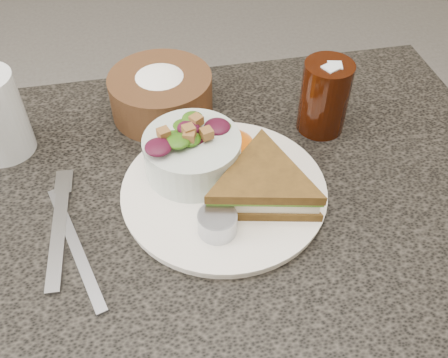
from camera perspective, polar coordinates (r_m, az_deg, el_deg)
name	(u,v)px	position (r m, az deg, el deg)	size (l,w,h in m)	color
dining_table	(197,342)	(1.00, -3.14, -18.10)	(1.00, 0.70, 0.75)	black
dinner_plate	(224,191)	(0.70, 0.00, -1.36)	(0.28, 0.28, 0.01)	silver
sandwich	(263,185)	(0.67, 4.51, -0.67)	(0.18, 0.18, 0.05)	#573B16
salad_bowl	(192,149)	(0.70, -3.66, 3.49)	(0.14, 0.14, 0.08)	#B5C2BA
dressing_ramekin	(217,223)	(0.64, -0.76, -5.06)	(0.05, 0.05, 0.03)	#A3A8B3
orange_wedge	(231,136)	(0.76, 0.83, 4.94)	(0.07, 0.07, 0.03)	orange
fork	(59,233)	(0.70, -18.37, -5.83)	(0.02, 0.19, 0.01)	gray
knife	(75,246)	(0.68, -16.64, -7.32)	(0.01, 0.22, 0.00)	#9B9DA6
bread_basket	(161,88)	(0.83, -7.26, 10.26)	(0.17, 0.17, 0.09)	#4E321C
cola_glass	(325,94)	(0.79, 11.46, 9.51)	(0.08, 0.08, 0.13)	black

